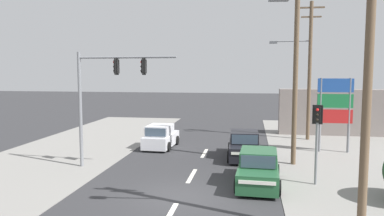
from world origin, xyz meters
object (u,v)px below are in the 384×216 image
object	(u,v)px
utility_pole_foreground_right	(364,60)
utility_pole_midground_right	(296,67)
hatchback_oncoming_near	(161,137)
sedan_oncoming_mid	(244,146)
traffic_signal_mast	(103,88)
utility_pole_background_right	(308,67)
pedestal_signal_right_kerb	(317,131)
sedan_receding_far	(258,169)
shopping_plaza_sign	(335,104)

from	to	relation	value
utility_pole_foreground_right	utility_pole_midground_right	world-z (taller)	utility_pole_midground_right
utility_pole_midground_right	hatchback_oncoming_near	world-z (taller)	utility_pole_midground_right
sedan_oncoming_mid	hatchback_oncoming_near	bearing A→B (deg)	159.17
utility_pole_foreground_right	traffic_signal_mast	world-z (taller)	utility_pole_foreground_right
utility_pole_background_right	sedan_oncoming_mid	world-z (taller)	utility_pole_background_right
traffic_signal_mast	hatchback_oncoming_near	bearing A→B (deg)	73.19
traffic_signal_mast	sedan_oncoming_mid	size ratio (longest dim) A/B	1.40
utility_pole_foreground_right	utility_pole_midground_right	size ratio (longest dim) A/B	1.00
hatchback_oncoming_near	pedestal_signal_right_kerb	bearing A→B (deg)	-38.03
utility_pole_background_right	pedestal_signal_right_kerb	world-z (taller)	utility_pole_background_right
utility_pole_midground_right	sedan_oncoming_mid	xyz separation A→B (m)	(-2.64, 1.14, -4.55)
sedan_receding_far	pedestal_signal_right_kerb	bearing A→B (deg)	7.89
utility_pole_background_right	shopping_plaza_sign	bearing A→B (deg)	-75.51
hatchback_oncoming_near	sedan_receding_far	xyz separation A→B (m)	(6.18, -7.14, 0.00)
sedan_receding_far	sedan_oncoming_mid	bearing A→B (deg)	97.95
pedestal_signal_right_kerb	sedan_receding_far	xyz separation A→B (m)	(-2.51, -0.35, -1.71)
utility_pole_foreground_right	shopping_plaza_sign	xyz separation A→B (m)	(1.91, 12.40, -2.38)
shopping_plaza_sign	sedan_receding_far	size ratio (longest dim) A/B	1.07
pedestal_signal_right_kerb	hatchback_oncoming_near	bearing A→B (deg)	141.97
shopping_plaza_sign	utility_pole_midground_right	bearing A→B (deg)	-128.68
utility_pole_foreground_right	sedan_oncoming_mid	xyz separation A→B (m)	(-3.53, 10.05, -4.66)
utility_pole_foreground_right	sedan_oncoming_mid	size ratio (longest dim) A/B	2.33
traffic_signal_mast	sedan_oncoming_mid	distance (m)	8.63
sedan_oncoming_mid	utility_pole_background_right	bearing A→B (deg)	56.20
sedan_oncoming_mid	shopping_plaza_sign	bearing A→B (deg)	23.42
traffic_signal_mast	utility_pole_midground_right	bearing A→B (deg)	13.13
utility_pole_background_right	shopping_plaza_sign	xyz separation A→B (m)	(1.08, -4.16, -2.35)
utility_pole_midground_right	sedan_oncoming_mid	world-z (taller)	utility_pole_midground_right
utility_pole_midground_right	pedestal_signal_right_kerb	world-z (taller)	utility_pole_midground_right
utility_pole_midground_right	pedestal_signal_right_kerb	distance (m)	4.60
sedan_oncoming_mid	sedan_receding_far	xyz separation A→B (m)	(0.71, -5.06, 0.00)
traffic_signal_mast	hatchback_oncoming_near	xyz separation A→B (m)	(1.66, 5.50, -3.44)
shopping_plaza_sign	utility_pole_foreground_right	bearing A→B (deg)	-98.75
utility_pole_midground_right	shopping_plaza_sign	size ratio (longest dim) A/B	2.18
sedan_oncoming_mid	hatchback_oncoming_near	distance (m)	5.86
utility_pole_foreground_right	sedan_receding_far	size ratio (longest dim) A/B	2.32
sedan_oncoming_mid	sedan_receding_far	bearing A→B (deg)	-82.05
utility_pole_midground_right	traffic_signal_mast	distance (m)	10.10
hatchback_oncoming_near	shopping_plaza_sign	bearing A→B (deg)	1.44
traffic_signal_mast	sedan_oncoming_mid	bearing A→B (deg)	25.60
utility_pole_foreground_right	sedan_receding_far	world-z (taller)	utility_pole_foreground_right
shopping_plaza_sign	hatchback_oncoming_near	xyz separation A→B (m)	(-10.91, -0.27, -2.28)
hatchback_oncoming_near	sedan_receding_far	size ratio (longest dim) A/B	0.86
sedan_oncoming_mid	sedan_receding_far	distance (m)	5.11
utility_pole_background_right	utility_pole_foreground_right	bearing A→B (deg)	-92.88
utility_pole_foreground_right	hatchback_oncoming_near	xyz separation A→B (m)	(-9.00, 12.13, -4.66)
utility_pole_foreground_right	traffic_signal_mast	xyz separation A→B (m)	(-10.66, 6.63, -1.22)
utility_pole_midground_right	traffic_signal_mast	world-z (taller)	utility_pole_midground_right
traffic_signal_mast	sedan_receding_far	distance (m)	8.72
utility_pole_background_right	sedan_oncoming_mid	distance (m)	9.11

